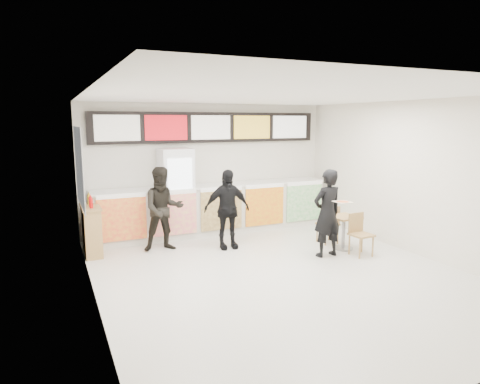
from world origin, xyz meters
TOP-DOWN VIEW (x-y plane):
  - floor at (0.00, 0.00)m, footprint 7.00×7.00m
  - ceiling at (0.00, 0.00)m, footprint 7.00×7.00m
  - wall_back at (0.00, 3.50)m, footprint 6.00×0.00m
  - wall_left at (-3.00, 0.00)m, footprint 0.00×7.00m
  - wall_right at (3.00, 0.00)m, footprint 0.00×7.00m
  - service_counter at (0.00, 3.09)m, footprint 5.56×0.77m
  - menu_board at (0.00, 3.41)m, footprint 5.50×0.14m
  - drinks_fridge at (-0.93, 3.11)m, footprint 0.70×0.67m
  - mirror_panel at (-2.99, 2.45)m, footprint 0.01×2.00m
  - customer_main at (1.31, 0.54)m, footprint 0.65×0.45m
  - customer_left at (-1.46, 2.22)m, footprint 0.87×0.71m
  - customer_mid at (-0.24, 1.82)m, footprint 0.99×0.47m
  - pizza_slice at (1.31, 0.09)m, footprint 0.36×0.36m
  - cafe_table at (1.91, 0.78)m, footprint 0.59×1.42m
  - condiment_ledge at (-2.82, 2.51)m, footprint 0.35×0.87m

SIDE VIEW (x-z plane):
  - floor at x=0.00m, z-range 0.00..0.00m
  - cafe_table at x=1.91m, z-range 0.07..0.89m
  - condiment_ledge at x=-2.82m, z-range -0.08..1.07m
  - service_counter at x=0.00m, z-range 0.00..1.14m
  - customer_mid at x=-0.24m, z-range 0.00..1.64m
  - customer_left at x=-1.46m, z-range 0.00..1.70m
  - customer_main at x=1.31m, z-range 0.00..1.70m
  - drinks_fridge at x=-0.93m, z-range 0.00..2.00m
  - pizza_slice at x=1.31m, z-range 1.15..1.17m
  - wall_back at x=0.00m, z-range -1.50..4.50m
  - wall_left at x=-3.00m, z-range -2.00..5.00m
  - wall_right at x=3.00m, z-range -2.00..5.00m
  - mirror_panel at x=-2.99m, z-range 1.00..2.50m
  - menu_board at x=0.00m, z-range 2.10..2.80m
  - ceiling at x=0.00m, z-range 3.00..3.00m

